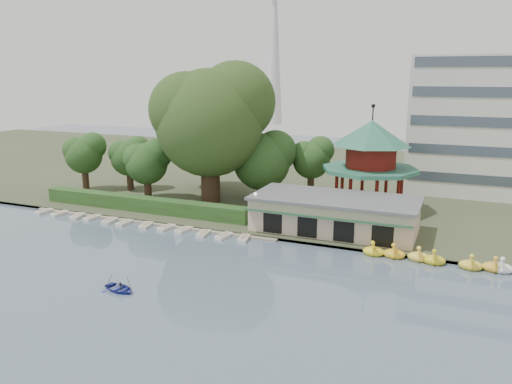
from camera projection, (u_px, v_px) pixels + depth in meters
The scene contains 14 objects.
ground_plane at pixel (149, 295), 41.08m from camera, with size 220.00×220.00×0.00m, color slate.
shore at pixel (320, 176), 87.70m from camera, with size 220.00×70.00×0.40m, color #424930.
embankment at pixel (237, 233), 56.57m from camera, with size 220.00×0.60×0.30m, color gray.
dock at pixel (148, 222), 61.00m from camera, with size 34.00×1.60×0.24m, color gray.
boathouse at pixel (335, 213), 56.49m from camera, with size 18.60×9.39×3.90m.
pavilion at pixel (371, 157), 63.56m from camera, with size 12.40×12.40×13.50m.
broadcast_tower at pixel (275, 26), 174.66m from camera, with size 8.00×8.00×96.00m.
hedge at pixel (143, 204), 64.81m from camera, with size 30.00×2.00×1.80m, color #2B5020.
lamp_post at pixel (255, 204), 56.79m from camera, with size 0.36×0.36×4.28m.
big_tree at pixel (211, 116), 66.90m from camera, with size 15.96×14.87×19.18m.
small_trees at pixel (205, 155), 72.89m from camera, with size 38.96×16.80×10.05m.
swan_boats at pixel (475, 265), 46.58m from camera, with size 20.77×2.19×1.92m.
moored_rowboats at pixel (136, 224), 59.98m from camera, with size 30.01×2.77×0.36m.
rowboat_with_passengers at pixel (119, 286), 41.82m from camera, with size 4.75×3.86×2.01m.
Camera 1 is at (22.79, -31.65, 17.78)m, focal length 35.00 mm.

